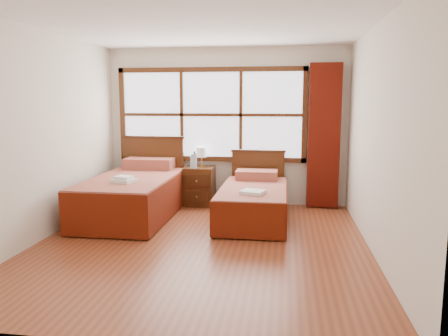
# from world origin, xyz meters

# --- Properties ---
(floor) EXTENTS (4.50, 4.50, 0.00)m
(floor) POSITION_xyz_m (0.00, 0.00, 0.00)
(floor) COLOR brown
(floor) RESTS_ON ground
(ceiling) EXTENTS (4.50, 4.50, 0.00)m
(ceiling) POSITION_xyz_m (0.00, 0.00, 2.60)
(ceiling) COLOR white
(ceiling) RESTS_ON wall_back
(wall_back) EXTENTS (4.00, 0.00, 4.00)m
(wall_back) POSITION_xyz_m (0.00, 2.25, 1.30)
(wall_back) COLOR silver
(wall_back) RESTS_ON floor
(wall_left) EXTENTS (0.00, 4.50, 4.50)m
(wall_left) POSITION_xyz_m (-2.00, 0.00, 1.30)
(wall_left) COLOR silver
(wall_left) RESTS_ON floor
(wall_right) EXTENTS (0.00, 4.50, 4.50)m
(wall_right) POSITION_xyz_m (2.00, 0.00, 1.30)
(wall_right) COLOR silver
(wall_right) RESTS_ON floor
(window) EXTENTS (3.16, 0.06, 1.56)m
(window) POSITION_xyz_m (-0.25, 2.21, 1.50)
(window) COLOR white
(window) RESTS_ON wall_back
(curtain) EXTENTS (0.50, 0.16, 2.30)m
(curtain) POSITION_xyz_m (1.60, 2.11, 1.17)
(curtain) COLOR #5B1309
(curtain) RESTS_ON wall_back
(bed_left) EXTENTS (1.17, 2.27, 1.14)m
(bed_left) POSITION_xyz_m (-1.25, 1.20, 0.35)
(bed_left) COLOR #391C0C
(bed_left) RESTS_ON floor
(bed_right) EXTENTS (0.96, 1.98, 0.93)m
(bed_right) POSITION_xyz_m (0.55, 1.20, 0.28)
(bed_right) COLOR #391C0C
(bed_right) RESTS_ON floor
(nightstand) EXTENTS (0.48, 0.47, 0.64)m
(nightstand) POSITION_xyz_m (-0.42, 1.99, 0.32)
(nightstand) COLOR #492510
(nightstand) RESTS_ON floor
(towels_left) EXTENTS (0.34, 0.32, 0.09)m
(towels_left) POSITION_xyz_m (-1.22, 0.69, 0.65)
(towels_left) COLOR white
(towels_left) RESTS_ON bed_left
(towels_right) EXTENTS (0.36, 0.34, 0.05)m
(towels_right) POSITION_xyz_m (0.57, 0.69, 0.52)
(towels_right) COLOR white
(towels_right) RESTS_ON bed_right
(lamp) EXTENTS (0.17, 0.17, 0.33)m
(lamp) POSITION_xyz_m (-0.39, 2.08, 0.87)
(lamp) COLOR #C4883F
(lamp) RESTS_ON nightstand
(bottle_near) EXTENTS (0.06, 0.06, 0.22)m
(bottle_near) POSITION_xyz_m (-0.52, 1.90, 0.74)
(bottle_near) COLOR #A5C0D4
(bottle_near) RESTS_ON nightstand
(bottle_far) EXTENTS (0.07, 0.07, 0.28)m
(bottle_far) POSITION_xyz_m (-0.47, 1.89, 0.77)
(bottle_far) COLOR #A5C0D4
(bottle_far) RESTS_ON nightstand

